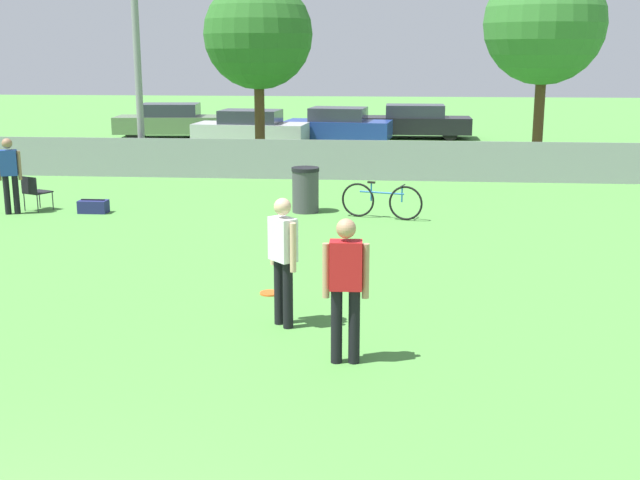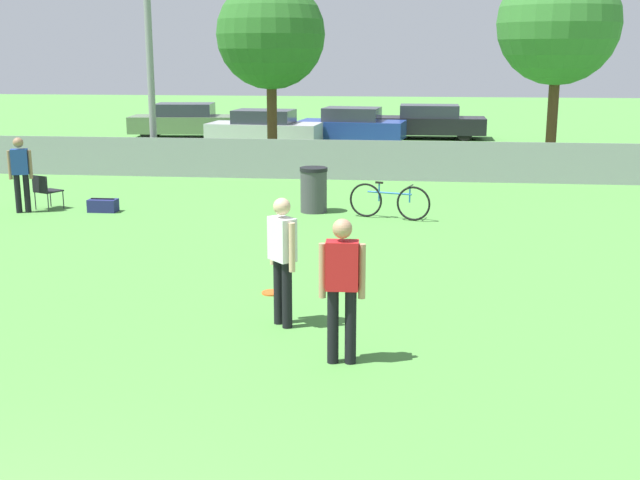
# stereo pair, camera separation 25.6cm
# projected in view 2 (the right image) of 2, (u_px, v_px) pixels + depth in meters

# --- Properties ---
(fence_backline) EXTENTS (24.88, 0.07, 1.21)m
(fence_backline) POSITION_uv_depth(u_px,v_px,m) (303.00, 159.00, 22.07)
(fence_backline) COLOR gray
(fence_backline) RESTS_ON ground_plane
(light_pole) EXTENTS (0.90, 0.36, 7.69)m
(light_pole) POSITION_uv_depth(u_px,v_px,m) (147.00, 9.00, 22.22)
(light_pole) COLOR gray
(light_pole) RESTS_ON ground_plane
(tree_near_pole) EXTENTS (3.40, 3.40, 5.67)m
(tree_near_pole) POSITION_uv_depth(u_px,v_px,m) (271.00, 35.00, 24.91)
(tree_near_pole) COLOR #4C331E
(tree_near_pole) RESTS_ON ground_plane
(tree_far_right) EXTENTS (3.68, 3.68, 6.11)m
(tree_far_right) POSITION_uv_depth(u_px,v_px,m) (558.00, 24.00, 24.03)
(tree_far_right) COLOR #4C331E
(tree_far_right) RESTS_ON ground_plane
(player_defender_red) EXTENTS (0.52, 0.24, 1.67)m
(player_defender_red) POSITION_uv_depth(u_px,v_px,m) (342.00, 281.00, 8.89)
(player_defender_red) COLOR black
(player_defender_red) RESTS_ON ground_plane
(player_receiver_white) EXTENTS (0.41, 0.41, 1.67)m
(player_receiver_white) POSITION_uv_depth(u_px,v_px,m) (282.00, 253.00, 10.14)
(player_receiver_white) COLOR black
(player_receiver_white) RESTS_ON ground_plane
(spectator_in_blue) EXTENTS (0.48, 0.32, 1.65)m
(spectator_in_blue) POSITION_uv_depth(u_px,v_px,m) (20.00, 170.00, 17.39)
(spectator_in_blue) COLOR black
(spectator_in_blue) RESTS_ON ground_plane
(frisbee_disc) EXTENTS (0.29, 0.29, 0.03)m
(frisbee_disc) POSITION_uv_depth(u_px,v_px,m) (272.00, 293.00, 11.71)
(frisbee_disc) COLOR #E5591E
(frisbee_disc) RESTS_ON ground_plane
(folding_chair_sideline) EXTENTS (0.63, 0.63, 0.78)m
(folding_chair_sideline) POSITION_uv_depth(u_px,v_px,m) (46.00, 189.00, 17.84)
(folding_chair_sideline) COLOR #333338
(folding_chair_sideline) RESTS_ON ground_plane
(bicycle_sideline) EXTENTS (1.72, 0.60, 0.78)m
(bicycle_sideline) POSITION_uv_depth(u_px,v_px,m) (389.00, 201.00, 16.86)
(bicycle_sideline) COLOR black
(bicycle_sideline) RESTS_ON ground_plane
(trash_bin) EXTENTS (0.61, 0.61, 0.99)m
(trash_bin) POSITION_uv_depth(u_px,v_px,m) (314.00, 190.00, 17.55)
(trash_bin) COLOR #3F3F44
(trash_bin) RESTS_ON ground_plane
(gear_bag_sideline) EXTENTS (0.62, 0.34, 0.30)m
(gear_bag_sideline) POSITION_uv_depth(u_px,v_px,m) (103.00, 205.00, 17.66)
(gear_bag_sideline) COLOR navy
(gear_bag_sideline) RESTS_ON ground_plane
(parked_car_olive) EXTENTS (4.54, 2.23, 1.39)m
(parked_car_olive) POSITION_uv_depth(u_px,v_px,m) (185.00, 121.00, 32.72)
(parked_car_olive) COLOR black
(parked_car_olive) RESTS_ON ground_plane
(parked_car_silver) EXTENTS (4.24, 2.06, 1.35)m
(parked_car_silver) POSITION_uv_depth(u_px,v_px,m) (264.00, 128.00, 29.63)
(parked_car_silver) COLOR black
(parked_car_silver) RESTS_ON ground_plane
(parked_car_blue) EXTENTS (4.18, 2.21, 1.36)m
(parked_car_blue) POSITION_uv_depth(u_px,v_px,m) (352.00, 126.00, 30.73)
(parked_car_blue) COLOR black
(parked_car_blue) RESTS_ON ground_plane
(parked_car_dark) EXTENTS (4.49, 1.73, 1.35)m
(parked_car_dark) POSITION_uv_depth(u_px,v_px,m) (429.00, 122.00, 32.39)
(parked_car_dark) COLOR black
(parked_car_dark) RESTS_ON ground_plane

